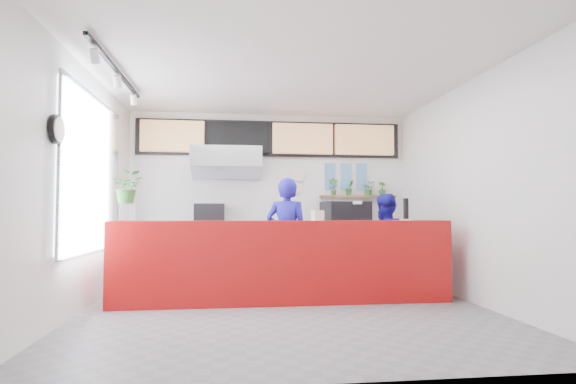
% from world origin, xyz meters
% --- Properties ---
extents(floor, '(5.00, 5.00, 0.00)m').
position_xyz_m(floor, '(0.00, 0.00, 0.00)').
color(floor, slate).
rests_on(floor, ground).
extents(ceiling, '(5.00, 5.00, 0.00)m').
position_xyz_m(ceiling, '(0.00, 0.00, 3.00)').
color(ceiling, silver).
extents(wall_back, '(5.00, 0.00, 5.00)m').
position_xyz_m(wall_back, '(0.00, 2.50, 1.50)').
color(wall_back, white).
rests_on(wall_back, ground).
extents(wall_left, '(0.00, 5.00, 5.00)m').
position_xyz_m(wall_left, '(-2.50, 0.00, 1.50)').
color(wall_left, white).
rests_on(wall_left, ground).
extents(wall_right, '(0.00, 5.00, 5.00)m').
position_xyz_m(wall_right, '(2.50, 0.00, 1.50)').
color(wall_right, white).
rests_on(wall_right, ground).
extents(service_counter, '(4.50, 0.60, 1.10)m').
position_xyz_m(service_counter, '(0.00, 0.40, 0.55)').
color(service_counter, '#9F0B0B').
rests_on(service_counter, ground).
extents(cream_band, '(5.00, 0.02, 0.80)m').
position_xyz_m(cream_band, '(0.00, 2.49, 2.60)').
color(cream_band, beige).
rests_on(cream_band, wall_back).
extents(prep_bench, '(1.80, 0.60, 0.90)m').
position_xyz_m(prep_bench, '(-0.80, 2.20, 0.45)').
color(prep_bench, '#B2B5BA').
rests_on(prep_bench, ground).
extents(panini_oven, '(0.54, 0.54, 0.46)m').
position_xyz_m(panini_oven, '(-1.10, 2.20, 1.13)').
color(panini_oven, black).
rests_on(panini_oven, prep_bench).
extents(extraction_hood, '(1.20, 0.70, 0.35)m').
position_xyz_m(extraction_hood, '(-0.80, 2.15, 2.15)').
color(extraction_hood, '#B2B5BA').
rests_on(extraction_hood, ceiling).
extents(hood_lip, '(1.20, 0.69, 0.31)m').
position_xyz_m(hood_lip, '(-0.80, 2.15, 1.95)').
color(hood_lip, '#B2B5BA').
rests_on(hood_lip, ceiling).
extents(right_bench, '(1.80, 0.60, 0.90)m').
position_xyz_m(right_bench, '(1.50, 2.20, 0.45)').
color(right_bench, '#B2B5BA').
rests_on(right_bench, ground).
extents(espresso_machine, '(0.87, 0.69, 0.50)m').
position_xyz_m(espresso_machine, '(1.32, 2.20, 1.15)').
color(espresso_machine, black).
rests_on(espresso_machine, right_bench).
extents(espresso_tray, '(0.77, 0.67, 0.06)m').
position_xyz_m(espresso_tray, '(1.32, 2.20, 1.38)').
color(espresso_tray, silver).
rests_on(espresso_tray, espresso_machine).
extents(herb_shelf, '(1.40, 0.18, 0.04)m').
position_xyz_m(herb_shelf, '(1.60, 2.40, 1.50)').
color(herb_shelf, brown).
rests_on(herb_shelf, wall_back).
extents(menu_board_far_left, '(1.10, 0.10, 0.55)m').
position_xyz_m(menu_board_far_left, '(-1.75, 2.38, 2.55)').
color(menu_board_far_left, tan).
rests_on(menu_board_far_left, wall_back).
extents(menu_board_mid_left, '(1.10, 0.10, 0.55)m').
position_xyz_m(menu_board_mid_left, '(-0.59, 2.38, 2.55)').
color(menu_board_mid_left, black).
rests_on(menu_board_mid_left, wall_back).
extents(menu_board_mid_right, '(1.10, 0.10, 0.55)m').
position_xyz_m(menu_board_mid_right, '(0.57, 2.38, 2.55)').
color(menu_board_mid_right, tan).
rests_on(menu_board_mid_right, wall_back).
extents(menu_board_far_right, '(1.10, 0.10, 0.55)m').
position_xyz_m(menu_board_far_right, '(1.73, 2.38, 2.55)').
color(menu_board_far_right, tan).
rests_on(menu_board_far_right, wall_back).
extents(soffit, '(4.80, 0.04, 0.65)m').
position_xyz_m(soffit, '(0.00, 2.46, 2.55)').
color(soffit, black).
rests_on(soffit, wall_back).
extents(window_pane, '(0.04, 2.20, 1.90)m').
position_xyz_m(window_pane, '(-2.47, 0.30, 1.70)').
color(window_pane, silver).
rests_on(window_pane, wall_left).
extents(window_frame, '(0.03, 2.30, 2.00)m').
position_xyz_m(window_frame, '(-2.45, 0.30, 1.70)').
color(window_frame, '#B2B5BA').
rests_on(window_frame, wall_left).
extents(wall_clock_rim, '(0.05, 0.30, 0.30)m').
position_xyz_m(wall_clock_rim, '(-2.46, -0.90, 2.05)').
color(wall_clock_rim, black).
rests_on(wall_clock_rim, wall_left).
extents(wall_clock_face, '(0.02, 0.26, 0.26)m').
position_xyz_m(wall_clock_face, '(-2.43, -0.90, 2.05)').
color(wall_clock_face, white).
rests_on(wall_clock_face, wall_left).
extents(track_rail, '(0.05, 2.40, 0.04)m').
position_xyz_m(track_rail, '(-2.10, 0.00, 2.94)').
color(track_rail, black).
rests_on(track_rail, ceiling).
extents(dec_plate_a, '(0.24, 0.03, 0.24)m').
position_xyz_m(dec_plate_a, '(0.15, 2.47, 1.75)').
color(dec_plate_a, silver).
rests_on(dec_plate_a, wall_back).
extents(dec_plate_b, '(0.24, 0.03, 0.24)m').
position_xyz_m(dec_plate_b, '(0.45, 2.47, 1.65)').
color(dec_plate_b, silver).
rests_on(dec_plate_b, wall_back).
extents(dec_plate_c, '(0.24, 0.03, 0.24)m').
position_xyz_m(dec_plate_c, '(0.15, 2.47, 1.45)').
color(dec_plate_c, silver).
rests_on(dec_plate_c, wall_back).
extents(dec_plate_d, '(0.24, 0.03, 0.24)m').
position_xyz_m(dec_plate_d, '(0.50, 2.47, 1.90)').
color(dec_plate_d, silver).
rests_on(dec_plate_d, wall_back).
extents(photo_frame_a, '(0.20, 0.02, 0.25)m').
position_xyz_m(photo_frame_a, '(1.10, 2.48, 2.00)').
color(photo_frame_a, '#598CBF').
rests_on(photo_frame_a, wall_back).
extents(photo_frame_b, '(0.20, 0.02, 0.25)m').
position_xyz_m(photo_frame_b, '(1.40, 2.48, 2.00)').
color(photo_frame_b, '#598CBF').
rests_on(photo_frame_b, wall_back).
extents(photo_frame_c, '(0.20, 0.02, 0.25)m').
position_xyz_m(photo_frame_c, '(1.70, 2.48, 2.00)').
color(photo_frame_c, '#598CBF').
rests_on(photo_frame_c, wall_back).
extents(photo_frame_d, '(0.20, 0.02, 0.25)m').
position_xyz_m(photo_frame_d, '(1.10, 2.48, 1.75)').
color(photo_frame_d, '#598CBF').
rests_on(photo_frame_d, wall_back).
extents(photo_frame_e, '(0.20, 0.02, 0.25)m').
position_xyz_m(photo_frame_e, '(1.40, 2.48, 1.75)').
color(photo_frame_e, '#598CBF').
rests_on(photo_frame_e, wall_back).
extents(photo_frame_f, '(0.20, 0.02, 0.25)m').
position_xyz_m(photo_frame_f, '(1.70, 2.48, 1.75)').
color(photo_frame_f, '#598CBF').
rests_on(photo_frame_f, wall_back).
extents(staff_center, '(0.73, 0.60, 1.72)m').
position_xyz_m(staff_center, '(0.11, 0.87, 0.86)').
color(staff_center, '#171595').
rests_on(staff_center, ground).
extents(staff_right, '(0.92, 0.87, 1.50)m').
position_xyz_m(staff_right, '(1.61, 0.94, 0.75)').
color(staff_right, '#171595').
rests_on(staff_right, ground).
extents(herb_a, '(0.19, 0.14, 0.33)m').
position_xyz_m(herb_a, '(1.14, 2.40, 1.68)').
color(herb_a, '#296C25').
rests_on(herb_a, herb_shelf).
extents(herb_b, '(0.19, 0.17, 0.28)m').
position_xyz_m(herb_b, '(1.45, 2.40, 1.66)').
color(herb_b, '#296C25').
rests_on(herb_b, herb_shelf).
extents(herb_c, '(0.27, 0.25, 0.26)m').
position_xyz_m(herb_c, '(1.81, 2.40, 1.65)').
color(herb_c, '#296C25').
rests_on(herb_c, herb_shelf).
extents(herb_d, '(0.16, 0.15, 0.26)m').
position_xyz_m(herb_d, '(2.07, 2.40, 1.65)').
color(herb_d, '#296C25').
rests_on(herb_d, herb_shelf).
extents(glass_vase, '(0.26, 0.26, 0.24)m').
position_xyz_m(glass_vase, '(-2.03, 0.32, 1.22)').
color(glass_vase, white).
rests_on(glass_vase, service_counter).
extents(basil_vase, '(0.41, 0.36, 0.42)m').
position_xyz_m(basil_vase, '(-2.03, 0.32, 1.53)').
color(basil_vase, '#296C25').
rests_on(basil_vase, glass_vase).
extents(napkin_holder, '(0.18, 0.15, 0.14)m').
position_xyz_m(napkin_holder, '(0.47, 0.38, 1.17)').
color(napkin_holder, white).
rests_on(napkin_holder, service_counter).
extents(white_plate, '(0.20, 0.20, 0.01)m').
position_xyz_m(white_plate, '(1.71, 0.34, 1.11)').
color(white_plate, white).
rests_on(white_plate, service_counter).
extents(pepper_mill, '(0.07, 0.07, 0.29)m').
position_xyz_m(pepper_mill, '(1.71, 0.34, 1.26)').
color(pepper_mill, black).
rests_on(pepper_mill, white_plate).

